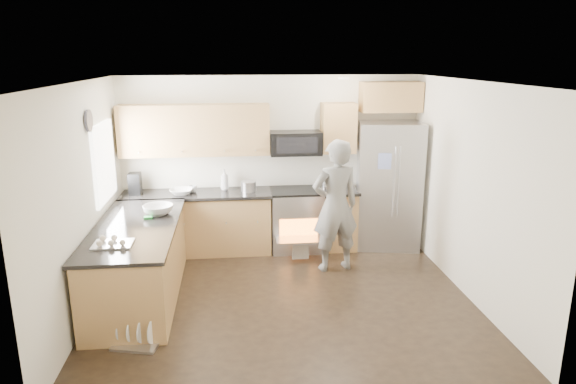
{
  "coord_description": "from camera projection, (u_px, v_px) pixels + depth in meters",
  "views": [
    {
      "loc": [
        -0.56,
        -5.68,
        2.88
      ],
      "look_at": [
        0.1,
        0.5,
        1.22
      ],
      "focal_mm": 32.0,
      "sensor_mm": 36.0,
      "label": 1
    }
  ],
  "objects": [
    {
      "name": "person",
      "position": [
        335.0,
        206.0,
        6.92
      ],
      "size": [
        0.74,
        0.57,
        1.82
      ],
      "primitive_type": "imported",
      "rotation": [
        0.0,
        0.0,
        3.35
      ],
      "color": "gray",
      "rests_on": "ground"
    },
    {
      "name": "stove_range",
      "position": [
        296.0,
        206.0,
        7.75
      ],
      "size": [
        0.76,
        0.97,
        1.79
      ],
      "color": "#B7B7BC",
      "rests_on": "ground"
    },
    {
      "name": "dish_rack",
      "position": [
        138.0,
        337.0,
        5.28
      ],
      "size": [
        0.54,
        0.47,
        0.29
      ],
      "rotation": [
        0.0,
        0.0,
        -0.25
      ],
      "color": "#B7B7BC",
      "rests_on": "ground"
    },
    {
      "name": "room_shell",
      "position": [
        281.0,
        165.0,
        5.84
      ],
      "size": [
        4.54,
        4.04,
        2.62
      ],
      "color": "white",
      "rests_on": "ground"
    },
    {
      "name": "peninsula",
      "position": [
        138.0,
        262.0,
        6.2
      ],
      "size": [
        0.96,
        2.36,
        1.04
      ],
      "color": "#A37C41",
      "rests_on": "ground"
    },
    {
      "name": "ground",
      "position": [
        284.0,
        299.0,
        6.26
      ],
      "size": [
        4.5,
        4.5,
        0.0
      ],
      "primitive_type": "plane",
      "color": "black",
      "rests_on": "ground"
    },
    {
      "name": "refrigerator",
      "position": [
        388.0,
        185.0,
        7.83
      ],
      "size": [
        1.05,
        0.88,
        1.92
      ],
      "rotation": [
        0.0,
        0.0,
        -0.17
      ],
      "color": "#B7B7BC",
      "rests_on": "ground"
    },
    {
      "name": "back_cabinet_run",
      "position": [
        233.0,
        188.0,
        7.63
      ],
      "size": [
        4.45,
        0.64,
        2.5
      ],
      "color": "#A37C41",
      "rests_on": "ground"
    }
  ]
}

